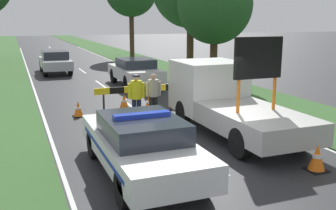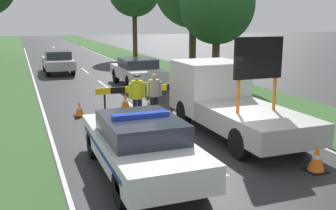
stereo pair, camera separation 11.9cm
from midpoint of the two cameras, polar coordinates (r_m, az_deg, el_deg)
name	(u,v)px [view 1 (the left image)]	position (r m, az deg, el deg)	size (l,w,h in m)	color
ground_plane	(204,159)	(10.05, 4.94, -7.80)	(160.00, 160.00, 0.00)	#28282B
lane_markings	(92,78)	(24.03, -11.09, 3.88)	(7.01, 57.84, 0.01)	silver
grass_verge_right	(151,65)	(30.25, -2.55, 5.82)	(3.87, 120.00, 0.03)	#38602D
police_car	(141,143)	(8.89, -4.37, -5.56)	(1.82, 4.82, 1.45)	white
work_truck	(225,98)	(12.43, 7.95, 0.97)	(2.07, 5.72, 3.00)	white
road_barrier	(138,91)	(14.54, -4.60, 2.10)	(3.24, 0.08, 1.05)	black
police_officer	(136,94)	(13.30, -4.86, 1.60)	(0.59, 0.38, 1.65)	#191E38
pedestrian_civilian	(153,92)	(13.82, -2.38, 1.85)	(0.57, 0.36, 1.59)	#232326
traffic_cone_near_police	(124,102)	(15.30, -6.62, 0.42)	(0.45, 0.45, 0.63)	black
traffic_cone_centre_front	(78,109)	(14.54, -13.13, -0.59)	(0.40, 0.40, 0.56)	black
traffic_cone_near_truck	(149,103)	(15.00, -2.99, 0.24)	(0.45, 0.45, 0.63)	black
traffic_cone_behind_barrier	(317,158)	(9.78, 20.49, -7.20)	(0.45, 0.45, 0.63)	black
queued_car_van_white	(135,71)	(20.83, -4.94, 4.93)	(1.88, 4.54, 1.44)	silver
queued_car_sedan_silver	(55,61)	(26.66, -16.20, 6.10)	(1.75, 4.60, 1.45)	#B2B2B7
roadside_tree_near_left	(215,5)	(21.06, 6.65, 14.25)	(3.90, 3.90, 6.24)	#42301E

